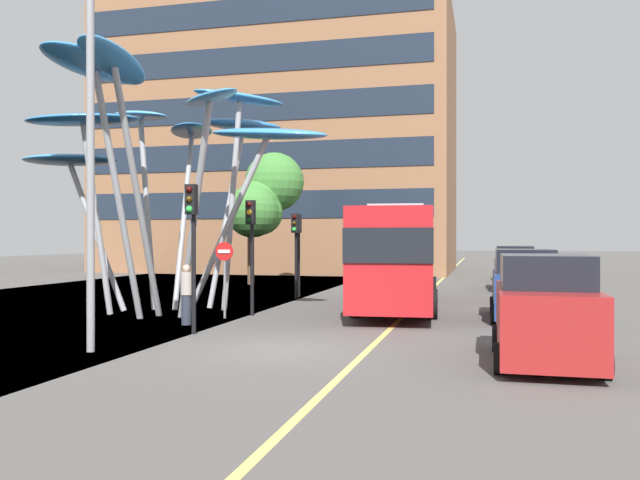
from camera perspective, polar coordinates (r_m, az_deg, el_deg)
The scene contains 17 objects.
ground at distance 15.55m, azimuth -6.31°, elevation -9.53°, with size 120.00×240.00×0.10m.
red_bus at distance 24.22m, azimuth 6.82°, elevation -1.08°, with size 3.45×11.75×3.73m.
leaf_sculpture at distance 23.30m, azimuth -13.28°, elevation 9.36°, with size 11.77×11.86×8.18m.
traffic_light_kerb_near at distance 17.72m, azimuth -11.08°, elevation 1.17°, with size 0.28×0.42×3.99m.
traffic_light_kerb_far at distance 21.69m, azimuth -6.03°, elevation 0.67°, with size 0.28×0.42×3.81m.
traffic_light_island_mid at distance 27.31m, azimuth -2.16°, elevation 0.24°, with size 0.28×0.42×3.58m.
traffic_light_opposite at distance 28.40m, azimuth -1.92°, elevation 0.25°, with size 0.28×0.42×3.59m.
car_parked_near at distance 14.19m, azimuth 19.03°, elevation -5.97°, with size 2.07×4.20×2.23m.
car_parked_mid at distance 21.53m, azimuth 17.39°, elevation -3.90°, with size 2.09×4.20×2.22m.
car_parked_far at distance 27.78m, azimuth 17.61°, elevation -3.16°, with size 2.07×4.44×2.02m.
car_side_street at distance 33.52m, azimuth 16.58°, elevation -2.46°, with size 2.04×4.58×2.17m.
car_far_side at distance 40.42m, azimuth 16.56°, elevation -2.08°, with size 1.96×4.08×2.10m.
street_lamp at distance 15.71m, azimuth -18.21°, elevation 10.73°, with size 1.81×0.44×8.67m.
tree_pavement_near at distance 36.04m, azimuth -4.93°, elevation 3.66°, with size 3.67×4.99×7.35m.
pedestrian at distance 19.80m, azimuth -11.57°, elevation -4.67°, with size 0.34×0.34×1.79m.
no_entry_sign at distance 21.16m, azimuth -8.32°, elevation -2.37°, with size 0.60×0.12×2.44m.
backdrop_building at distance 52.82m, azimuth -3.16°, elevation 8.33°, with size 26.39×14.61×20.09m.
Camera 1 is at (4.69, -14.35, 2.58)m, focal length 36.73 mm.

